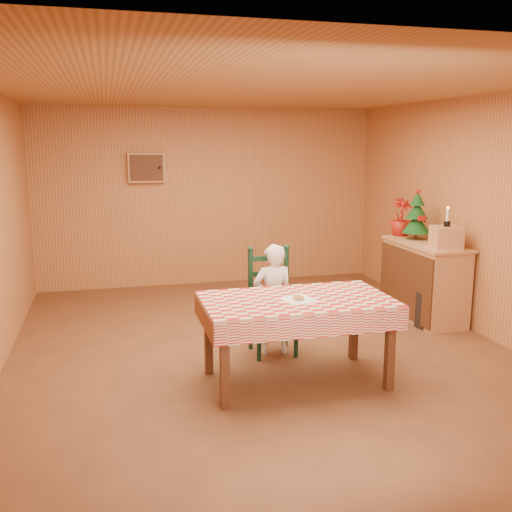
{
  "coord_description": "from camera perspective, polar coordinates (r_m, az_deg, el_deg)",
  "views": [
    {
      "loc": [
        -1.45,
        -5.39,
        2.1
      ],
      "look_at": [
        0.0,
        0.2,
        0.95
      ],
      "focal_mm": 40.0,
      "sensor_mm": 36.0,
      "label": 1
    }
  ],
  "objects": [
    {
      "name": "shelf_unit",
      "position": [
        7.18,
        16.4,
        -2.35
      ],
      "size": [
        0.54,
        1.24,
        0.93
      ],
      "color": "tan",
      "rests_on": "ground"
    },
    {
      "name": "storage_bin",
      "position": [
        6.92,
        17.3,
        -5.13
      ],
      "size": [
        0.54,
        0.54,
        0.41
      ],
      "primitive_type": "cylinder",
      "rotation": [
        0.0,
        0.0,
        0.39
      ],
      "color": "black",
      "rests_on": "ground"
    },
    {
      "name": "donut",
      "position": [
        4.93,
        4.28,
        -4.17
      ],
      "size": [
        0.12,
        0.12,
        0.03
      ],
      "primitive_type": "torus",
      "rotation": [
        0.0,
        0.0,
        -0.25
      ],
      "color": "#BD7A43",
      "rests_on": "napkin"
    },
    {
      "name": "ladder_chair",
      "position": [
        5.78,
        1.56,
        -4.77
      ],
      "size": [
        0.44,
        0.4,
        1.08
      ],
      "color": "black",
      "rests_on": "ground"
    },
    {
      "name": "christmas_tree",
      "position": [
        7.27,
        15.78,
        3.82
      ],
      "size": [
        0.34,
        0.34,
        0.62
      ],
      "color": "#532C16",
      "rests_on": "shelf_unit"
    },
    {
      "name": "flower_arrangement",
      "position": [
        7.51,
        14.28,
        3.79
      ],
      "size": [
        0.27,
        0.27,
        0.48
      ],
      "primitive_type": "imported",
      "rotation": [
        0.0,
        0.0,
        0.02
      ],
      "color": "#A0180E",
      "rests_on": "shelf_unit"
    },
    {
      "name": "seated_child",
      "position": [
        5.71,
        1.72,
        -4.36
      ],
      "size": [
        0.41,
        0.27,
        1.12
      ],
      "primitive_type": "imported",
      "rotation": [
        0.0,
        0.0,
        3.14
      ],
      "color": "white",
      "rests_on": "ground"
    },
    {
      "name": "napkin",
      "position": [
        4.94,
        4.28,
        -4.37
      ],
      "size": [
        0.32,
        0.32,
        0.0
      ],
      "primitive_type": "cube",
      "rotation": [
        0.0,
        0.0,
        0.25
      ],
      "color": "white",
      "rests_on": "dining_table"
    },
    {
      "name": "crate",
      "position": [
        6.74,
        18.47,
        1.77
      ],
      "size": [
        0.35,
        0.35,
        0.25
      ],
      "primitive_type": "cube",
      "rotation": [
        0.0,
        0.0,
        -0.2
      ],
      "color": "tan",
      "rests_on": "shelf_unit"
    },
    {
      "name": "dining_table",
      "position": [
        5.01,
        4.08,
        -5.15
      ],
      "size": [
        1.66,
        0.96,
        0.77
      ],
      "color": "#532C16",
      "rests_on": "ground"
    },
    {
      "name": "cabin_walls",
      "position": [
        6.1,
        -0.82,
        8.69
      ],
      "size": [
        5.1,
        6.05,
        2.65
      ],
      "color": "#C37D46",
      "rests_on": "ground"
    },
    {
      "name": "ground",
      "position": [
        5.96,
        0.49,
        -9.36
      ],
      "size": [
        6.0,
        6.0,
        0.0
      ],
      "primitive_type": "plane",
      "color": "brown",
      "rests_on": "ground"
    },
    {
      "name": "candle_set",
      "position": [
        6.71,
        18.57,
        3.37
      ],
      "size": [
        0.07,
        0.07,
        0.22
      ],
      "color": "black",
      "rests_on": "crate"
    }
  ]
}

